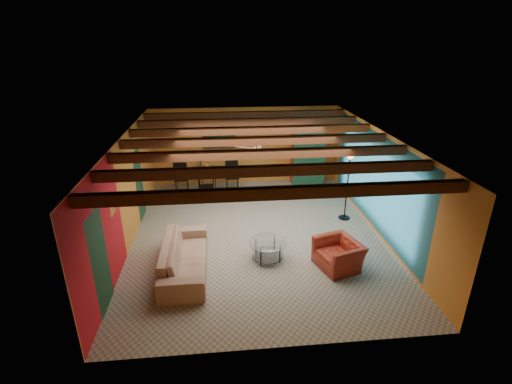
{
  "coord_description": "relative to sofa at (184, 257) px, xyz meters",
  "views": [
    {
      "loc": [
        -0.92,
        -8.86,
        4.93
      ],
      "look_at": [
        0.0,
        0.2,
        1.15
      ],
      "focal_mm": 26.39,
      "sensor_mm": 36.0,
      "label": 1
    }
  ],
  "objects": [
    {
      "name": "room",
      "position": [
        1.79,
        1.62,
        2.0
      ],
      "size": [
        6.52,
        8.01,
        2.71
      ],
      "color": "gray",
      "rests_on": "ground"
    },
    {
      "name": "potted_plant",
      "position": [
        3.99,
        5.21,
        1.82
      ],
      "size": [
        0.57,
        0.54,
        0.52
      ],
      "primitive_type": "imported",
      "rotation": [
        0.0,
        0.0,
        0.32
      ],
      "color": "#26661E",
      "rests_on": "armoire"
    },
    {
      "name": "painting",
      "position": [
        0.89,
        5.47,
        1.29
      ],
      "size": [
        1.05,
        0.03,
        0.65
      ],
      "primitive_type": "cube",
      "color": "black",
      "rests_on": "wall_back"
    },
    {
      "name": "sofa",
      "position": [
        0.0,
        0.0,
        0.0
      ],
      "size": [
        0.98,
        2.47,
        0.72
      ],
      "primitive_type": "imported",
      "rotation": [
        0.0,
        0.0,
        1.58
      ],
      "color": "#987462",
      "rests_on": "ground"
    },
    {
      "name": "ceiling_fan",
      "position": [
        1.79,
        1.51,
        2.0
      ],
      "size": [
        1.5,
        1.5,
        0.44
      ],
      "primitive_type": null,
      "color": "#472614",
      "rests_on": "ceiling"
    },
    {
      "name": "dining_table",
      "position": [
        0.43,
        4.7,
        0.21
      ],
      "size": [
        2.23,
        2.23,
        1.15
      ],
      "primitive_type": null,
      "rotation": [
        0.0,
        0.0,
        0.01
      ],
      "color": "silver",
      "rests_on": "ground"
    },
    {
      "name": "armchair",
      "position": [
        3.49,
        -0.19,
        -0.04
      ],
      "size": [
        1.13,
        1.21,
        0.65
      ],
      "primitive_type": "imported",
      "rotation": [
        0.0,
        0.0,
        -1.27
      ],
      "color": "maroon",
      "rests_on": "ground"
    },
    {
      "name": "armoire",
      "position": [
        3.99,
        5.21,
        0.6
      ],
      "size": [
        1.11,
        0.56,
        1.92
      ],
      "primitive_type": "cube",
      "rotation": [
        0.0,
        0.0,
        -0.02
      ],
      "color": "maroon",
      "rests_on": "ground"
    },
    {
      "name": "vase",
      "position": [
        0.43,
        4.7,
        0.88
      ],
      "size": [
        0.22,
        0.22,
        0.18
      ],
      "primitive_type": "imported",
      "rotation": [
        0.0,
        0.0,
        0.36
      ],
      "color": "orange",
      "rests_on": "dining_table"
    },
    {
      "name": "floor_lamp",
      "position": [
        4.44,
        2.22,
        0.65
      ],
      "size": [
        0.5,
        0.5,
        2.02
      ],
      "primitive_type": null,
      "rotation": [
        0.0,
        0.0,
        -0.26
      ],
      "color": "black",
      "rests_on": "ground"
    },
    {
      "name": "coffee_table",
      "position": [
        1.93,
        0.28,
        -0.13
      ],
      "size": [
        1.04,
        1.04,
        0.47
      ],
      "primitive_type": null,
      "rotation": [
        0.0,
        0.0,
        0.14
      ],
      "color": "silver",
      "rests_on": "ground"
    }
  ]
}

